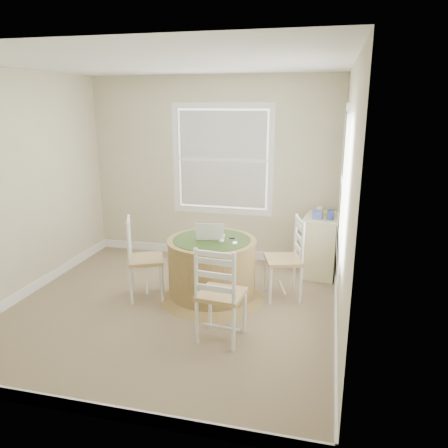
% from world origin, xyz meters
% --- Properties ---
extents(room, '(3.64, 3.64, 2.64)m').
position_xyz_m(room, '(0.17, 0.16, 1.30)').
color(room, '#91785C').
rests_on(room, ground).
extents(round_table, '(1.20, 1.20, 0.73)m').
position_xyz_m(round_table, '(0.38, 0.36, 0.40)').
color(round_table, '#9D7946').
rests_on(round_table, ground).
extents(chair_left, '(0.54, 0.55, 0.95)m').
position_xyz_m(chair_left, '(-0.39, 0.22, 0.47)').
color(chair_left, white).
rests_on(chair_left, ground).
extents(chair_near, '(0.46, 0.44, 0.95)m').
position_xyz_m(chair_near, '(0.70, -0.50, 0.47)').
color(chair_near, white).
rests_on(chair_near, ground).
extents(chair_right, '(0.51, 0.52, 0.95)m').
position_xyz_m(chair_right, '(1.17, 0.59, 0.47)').
color(chair_right, white).
rests_on(chair_right, ground).
extents(laptop, '(0.37, 0.34, 0.22)m').
position_xyz_m(laptop, '(0.35, 0.39, 0.76)').
color(laptop, white).
rests_on(laptop, round_table).
extents(mouse, '(0.07, 0.10, 0.03)m').
position_xyz_m(mouse, '(0.50, 0.32, 0.74)').
color(mouse, white).
rests_on(mouse, round_table).
extents(phone, '(0.06, 0.10, 0.02)m').
position_xyz_m(phone, '(0.66, 0.28, 0.73)').
color(phone, '#B7BABF').
rests_on(phone, round_table).
extents(keys, '(0.07, 0.06, 0.02)m').
position_xyz_m(keys, '(0.59, 0.45, 0.73)').
color(keys, black).
rests_on(keys, round_table).
extents(corner_chest, '(0.52, 0.66, 0.81)m').
position_xyz_m(corner_chest, '(1.58, 1.42, 0.40)').
color(corner_chest, beige).
rests_on(corner_chest, ground).
extents(tissue_box, '(0.13, 0.13, 0.10)m').
position_xyz_m(tissue_box, '(1.51, 1.28, 0.86)').
color(tissue_box, '#4E61B4').
rests_on(tissue_box, corner_chest).
extents(box_yellow, '(0.16, 0.12, 0.06)m').
position_xyz_m(box_yellow, '(1.67, 1.45, 0.84)').
color(box_yellow, '#E5E251').
rests_on(box_yellow, corner_chest).
extents(box_blue, '(0.09, 0.09, 0.12)m').
position_xyz_m(box_blue, '(1.68, 1.27, 0.87)').
color(box_blue, '#33419A').
rests_on(box_blue, corner_chest).
extents(cup_cream, '(0.07, 0.07, 0.09)m').
position_xyz_m(cup_cream, '(1.53, 1.56, 0.85)').
color(cup_cream, beige).
rests_on(cup_cream, corner_chest).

